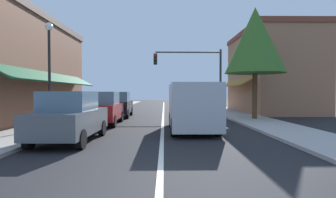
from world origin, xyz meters
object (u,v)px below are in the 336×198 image
(parked_car_second_left, at_px, (103,108))
(traffic_signal_mast_arm, at_px, (196,69))
(parked_car_third_left, at_px, (118,105))
(van_in_lane, at_px, (192,105))
(street_lamp_left_near, at_px, (49,58))
(tree_right_near, at_px, (255,41))
(parked_car_nearest_left, at_px, (70,117))

(parked_car_second_left, relative_size, traffic_signal_mast_arm, 0.73)
(parked_car_second_left, relative_size, parked_car_third_left, 1.00)
(parked_car_second_left, height_order, van_in_lane, van_in_lane)
(van_in_lane, relative_size, street_lamp_left_near, 1.06)
(parked_car_third_left, bearing_deg, street_lamp_left_near, -107.04)
(parked_car_third_left, xyz_separation_m, traffic_signal_mast_arm, (5.92, 3.70, 2.82))
(traffic_signal_mast_arm, distance_m, tree_right_near, 6.93)
(parked_car_second_left, xyz_separation_m, street_lamp_left_near, (-1.89, -2.29, 2.40))
(parked_car_nearest_left, height_order, parked_car_third_left, same)
(parked_car_nearest_left, bearing_deg, street_lamp_left_near, 124.05)
(traffic_signal_mast_arm, height_order, street_lamp_left_near, traffic_signal_mast_arm)
(parked_car_nearest_left, relative_size, parked_car_second_left, 1.00)
(parked_car_second_left, bearing_deg, tree_right_near, 12.39)
(parked_car_nearest_left, distance_m, traffic_signal_mast_arm, 15.03)
(tree_right_near, bearing_deg, traffic_signal_mast_arm, 115.38)
(street_lamp_left_near, bearing_deg, parked_car_nearest_left, -56.73)
(parked_car_third_left, height_order, tree_right_near, tree_right_near)
(tree_right_near, bearing_deg, parked_car_third_left, 164.44)
(traffic_signal_mast_arm, bearing_deg, tree_right_near, -64.62)
(van_in_lane, xyz_separation_m, street_lamp_left_near, (-6.45, 0.14, 2.13))
(traffic_signal_mast_arm, relative_size, tree_right_near, 0.82)
(parked_car_nearest_left, distance_m, van_in_lane, 5.33)
(parked_car_second_left, distance_m, traffic_signal_mast_arm, 10.62)
(van_in_lane, distance_m, traffic_signal_mast_arm, 11.14)
(parked_car_second_left, height_order, street_lamp_left_near, street_lamp_left_near)
(street_lamp_left_near, xyz_separation_m, tree_right_near, (10.79, 4.45, 1.64))
(parked_car_nearest_left, xyz_separation_m, parked_car_third_left, (0.05, 9.80, 0.00))
(parked_car_third_left, bearing_deg, traffic_signal_mast_arm, 30.66)
(parked_car_nearest_left, bearing_deg, traffic_signal_mast_arm, 66.92)
(street_lamp_left_near, bearing_deg, parked_car_second_left, 50.49)
(traffic_signal_mast_arm, bearing_deg, van_in_lane, -97.48)
(parked_car_second_left, height_order, traffic_signal_mast_arm, traffic_signal_mast_arm)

